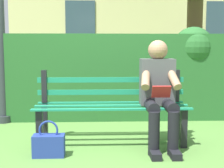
{
  "coord_description": "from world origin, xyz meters",
  "views": [
    {
      "loc": [
        0.14,
        3.58,
        1.11
      ],
      "look_at": [
        0.0,
        0.1,
        0.7
      ],
      "focal_mm": 51.43,
      "sensor_mm": 36.0,
      "label": 1
    }
  ],
  "objects": [
    {
      "name": "hedge_backdrop",
      "position": [
        0.3,
        -1.43,
        0.68
      ],
      "size": [
        5.46,
        0.76,
        1.41
      ],
      "color": "#265B28",
      "rests_on": "ground"
    },
    {
      "name": "park_bench",
      "position": [
        0.0,
        -0.06,
        0.42
      ],
      "size": [
        1.73,
        0.48,
        0.84
      ],
      "color": "black",
      "rests_on": "ground"
    },
    {
      "name": "ground",
      "position": [
        0.0,
        0.0,
        0.0
      ],
      "size": [
        60.0,
        60.0,
        0.0
      ],
      "primitive_type": "plane",
      "color": "#517F38"
    },
    {
      "name": "handbag",
      "position": [
        0.65,
        0.4,
        0.12
      ],
      "size": [
        0.32,
        0.15,
        0.37
      ],
      "color": "navy",
      "rests_on": "ground"
    },
    {
      "name": "person_seated",
      "position": [
        -0.52,
        0.1,
        0.63
      ],
      "size": [
        0.44,
        0.73,
        1.18
      ],
      "color": "#4C4C51",
      "rests_on": "ground"
    }
  ]
}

